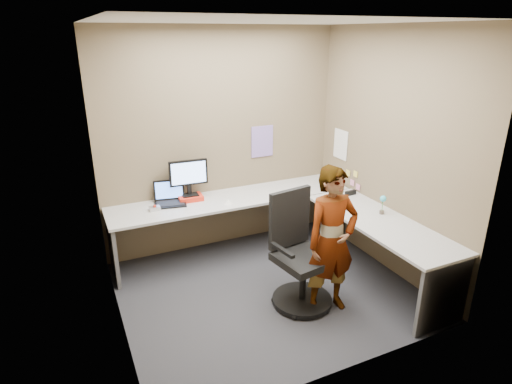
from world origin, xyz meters
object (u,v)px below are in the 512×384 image
desk (287,220)px  monitor (189,175)px  office_chair (299,260)px  person (332,241)px

desk → monitor: bearing=141.1°
office_chair → person: size_ratio=0.77×
desk → person: (-0.02, -0.91, 0.15)m
monitor → office_chair: (0.69, -1.42, -0.57)m
office_chair → monitor: bearing=106.5°
desk → monitor: size_ratio=6.54×
monitor → person: size_ratio=0.31×
desk → office_chair: (-0.23, -0.68, -0.12)m
person → monitor: bearing=120.4°
desk → office_chair: bearing=-108.8°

